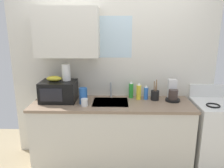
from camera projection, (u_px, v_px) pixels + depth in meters
kitchen_wall_assembly at (105, 64)px, 3.01m from camera, size 2.85×0.42×2.50m
counter_unit at (112, 133)px, 2.93m from camera, size 2.08×0.63×0.90m
sink_faucet at (111, 90)px, 3.02m from camera, size 0.03×0.03×0.21m
stove_range at (215, 134)px, 2.90m from camera, size 0.60×0.60×1.08m
microwave at (59, 91)px, 2.85m from camera, size 0.46×0.35×0.27m
banana_bunch at (54, 79)px, 2.81m from camera, size 0.20×0.11×0.07m
paper_towel_roll at (66, 72)px, 2.83m from camera, size 0.11×0.11×0.22m
coffee_maker at (172, 93)px, 2.87m from camera, size 0.19×0.21×0.28m
dish_soap_bottle_green at (131, 90)px, 2.99m from camera, size 0.06×0.06×0.24m
dish_soap_bottle_yellow at (139, 92)px, 2.92m from camera, size 0.06×0.06×0.23m
dish_soap_bottle_blue at (146, 93)px, 2.92m from camera, size 0.06×0.06×0.20m
cereal_canister at (83, 96)px, 2.75m from camera, size 0.10×0.10×0.21m
mug_white at (84, 102)px, 2.68m from camera, size 0.08×0.08×0.09m
utensil_crock at (155, 95)px, 2.90m from camera, size 0.11×0.11×0.28m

